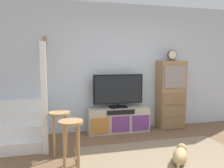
# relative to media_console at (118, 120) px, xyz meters

# --- Properties ---
(back_wall) EXTENTS (6.40, 0.12, 2.70)m
(back_wall) POSITION_rel_media_console_xyz_m (0.30, 0.27, 1.09)
(back_wall) COLOR silver
(back_wall) RESTS_ON ground_plane
(area_rug) EXTENTS (2.60, 1.80, 0.01)m
(area_rug) POSITION_rel_media_console_xyz_m (0.30, -1.59, -0.25)
(area_rug) COLOR #847056
(area_rug) RESTS_ON ground_plane
(media_console) EXTENTS (1.29, 0.38, 0.52)m
(media_console) POSITION_rel_media_console_xyz_m (0.00, 0.00, 0.00)
(media_console) COLOR #BCB29E
(media_console) RESTS_ON ground_plane
(television) EXTENTS (1.06, 0.22, 0.70)m
(television) POSITION_rel_media_console_xyz_m (0.00, 0.02, 0.63)
(television) COLOR black
(television) RESTS_ON media_console
(side_cabinet) EXTENTS (0.58, 0.38, 1.50)m
(side_cabinet) POSITION_rel_media_console_xyz_m (1.21, 0.01, 0.49)
(side_cabinet) COLOR #93704C
(side_cabinet) RESTS_ON ground_plane
(desk_clock) EXTENTS (0.21, 0.08, 0.23)m
(desk_clock) POSITION_rel_media_console_xyz_m (1.20, -0.00, 1.36)
(desk_clock) COLOR #4C3823
(desk_clock) RESTS_ON side_cabinet
(staircase) EXTENTS (1.00, 1.36, 2.20)m
(staircase) POSITION_rel_media_console_xyz_m (-1.94, 0.01, 0.11)
(staircase) COLOR white
(staircase) RESTS_ON ground_plane
(bar_stool_near) EXTENTS (0.34, 0.34, 0.68)m
(bar_stool_near) POSITION_rel_media_console_xyz_m (-1.08, -1.41, 0.25)
(bar_stool_near) COLOR #A37A4C
(bar_stool_near) RESTS_ON ground_plane
(bar_stool_far) EXTENTS (0.34, 0.34, 0.69)m
(bar_stool_far) POSITION_rel_media_console_xyz_m (-1.22, -0.86, 0.25)
(bar_stool_far) COLOR #A37A4C
(bar_stool_far) RESTS_ON ground_plane
(dog) EXTENTS (0.42, 0.48, 0.23)m
(dog) POSITION_rel_media_console_xyz_m (0.49, -1.63, -0.14)
(dog) COLOR tan
(dog) RESTS_ON ground_plane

